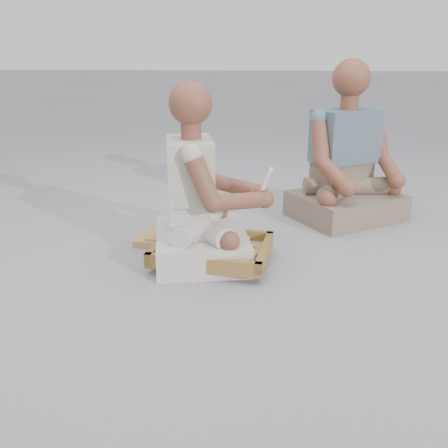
# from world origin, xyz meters

# --- Properties ---
(ground) EXTENTS (60.00, 60.00, 0.00)m
(ground) POSITION_xyz_m (0.00, 0.00, 0.00)
(ground) COLOR gray
(ground) RESTS_ON ground
(carved_panel) EXTENTS (0.62, 0.46, 0.04)m
(carved_panel) POSITION_xyz_m (-0.32, 0.66, 0.02)
(carved_panel) COLOR #9F823D
(carved_panel) RESTS_ON ground
(tool_tray) EXTENTS (0.61, 0.51, 0.07)m
(tool_tray) POSITION_xyz_m (-0.16, 0.36, 0.06)
(tool_tray) COLOR brown
(tool_tray) RESTS_ON carved_panel
(chisel_0) EXTENTS (0.22, 0.02, 0.02)m
(chisel_0) POSITION_xyz_m (-0.15, 0.26, 0.08)
(chisel_0) COLOR silver
(chisel_0) RESTS_ON tool_tray
(chisel_1) EXTENTS (0.15, 0.19, 0.02)m
(chisel_1) POSITION_xyz_m (-0.17, 0.52, 0.08)
(chisel_1) COLOR silver
(chisel_1) RESTS_ON tool_tray
(chisel_2) EXTENTS (0.21, 0.09, 0.02)m
(chisel_2) POSITION_xyz_m (-0.16, 0.39, 0.08)
(chisel_2) COLOR silver
(chisel_2) RESTS_ON tool_tray
(chisel_3) EXTENTS (0.20, 0.12, 0.02)m
(chisel_3) POSITION_xyz_m (-0.06, 0.33, 0.07)
(chisel_3) COLOR silver
(chisel_3) RESTS_ON tool_tray
(chisel_4) EXTENTS (0.15, 0.18, 0.02)m
(chisel_4) POSITION_xyz_m (0.01, 0.37, 0.08)
(chisel_4) COLOR silver
(chisel_4) RESTS_ON tool_tray
(chisel_5) EXTENTS (0.22, 0.04, 0.02)m
(chisel_5) POSITION_xyz_m (-0.16, 0.34, 0.07)
(chisel_5) COLOR silver
(chisel_5) RESTS_ON tool_tray
(chisel_6) EXTENTS (0.22, 0.08, 0.02)m
(chisel_6) POSITION_xyz_m (-0.13, 0.42, 0.07)
(chisel_6) COLOR silver
(chisel_6) RESTS_ON tool_tray
(chisel_7) EXTENTS (0.19, 0.15, 0.02)m
(chisel_7) POSITION_xyz_m (0.02, 0.31, 0.08)
(chisel_7) COLOR silver
(chisel_7) RESTS_ON tool_tray
(chisel_8) EXTENTS (0.17, 0.16, 0.02)m
(chisel_8) POSITION_xyz_m (-0.03, 0.47, 0.08)
(chisel_8) COLOR silver
(chisel_8) RESTS_ON tool_tray
(wood_chip_0) EXTENTS (0.02, 0.02, 0.00)m
(wood_chip_0) POSITION_xyz_m (-0.23, 0.67, 0.00)
(wood_chip_0) COLOR tan
(wood_chip_0) RESTS_ON ground
(wood_chip_1) EXTENTS (0.02, 0.02, 0.00)m
(wood_chip_1) POSITION_xyz_m (0.14, 0.36, 0.00)
(wood_chip_1) COLOR tan
(wood_chip_1) RESTS_ON ground
(wood_chip_2) EXTENTS (0.02, 0.02, 0.00)m
(wood_chip_2) POSITION_xyz_m (-0.26, 0.13, 0.00)
(wood_chip_2) COLOR tan
(wood_chip_2) RESTS_ON ground
(wood_chip_3) EXTENTS (0.02, 0.02, 0.00)m
(wood_chip_3) POSITION_xyz_m (-0.31, 0.44, 0.00)
(wood_chip_3) COLOR tan
(wood_chip_3) RESTS_ON ground
(wood_chip_4) EXTENTS (0.02, 0.02, 0.00)m
(wood_chip_4) POSITION_xyz_m (-0.50, 0.40, 0.00)
(wood_chip_4) COLOR tan
(wood_chip_4) RESTS_ON ground
(wood_chip_5) EXTENTS (0.02, 0.02, 0.00)m
(wood_chip_5) POSITION_xyz_m (-0.44, 0.46, 0.00)
(wood_chip_5) COLOR tan
(wood_chip_5) RESTS_ON ground
(wood_chip_6) EXTENTS (0.02, 0.02, 0.00)m
(wood_chip_6) POSITION_xyz_m (-0.17, 0.62, 0.00)
(wood_chip_6) COLOR tan
(wood_chip_6) RESTS_ON ground
(wood_chip_7) EXTENTS (0.02, 0.02, 0.00)m
(wood_chip_7) POSITION_xyz_m (-0.18, 0.09, 0.00)
(wood_chip_7) COLOR tan
(wood_chip_7) RESTS_ON ground
(wood_chip_8) EXTENTS (0.02, 0.02, 0.00)m
(wood_chip_8) POSITION_xyz_m (-0.33, 0.56, 0.00)
(wood_chip_8) COLOR tan
(wood_chip_8) RESTS_ON ground
(wood_chip_9) EXTENTS (0.02, 0.02, 0.00)m
(wood_chip_9) POSITION_xyz_m (-0.44, 0.24, 0.00)
(wood_chip_9) COLOR tan
(wood_chip_9) RESTS_ON ground
(craftsman) EXTENTS (0.65, 0.66, 0.90)m
(craftsman) POSITION_xyz_m (-0.23, 0.41, 0.30)
(craftsman) COLOR silver
(craftsman) RESTS_ON ground
(companion) EXTENTS (0.81, 0.77, 0.99)m
(companion) POSITION_xyz_m (0.59, 1.19, 0.33)
(companion) COLOR #7C6B59
(companion) RESTS_ON ground
(mobile_phone) EXTENTS (0.06, 0.06, 0.11)m
(mobile_phone) POSITION_xyz_m (0.10, 0.42, 0.43)
(mobile_phone) COLOR silver
(mobile_phone) RESTS_ON craftsman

